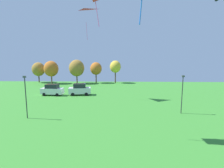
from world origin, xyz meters
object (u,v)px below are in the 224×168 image
at_px(light_post_0, 182,92).
at_px(treeline_tree_2, 77,68).
at_px(light_post_1, 26,94).
at_px(treeline_tree_4, 115,67).
at_px(treeline_tree_0, 38,69).
at_px(kite_flying_8, 84,15).
at_px(parked_car_second_from_left, 80,89).
at_px(treeline_tree_1, 51,69).
at_px(parked_car_leftmost, 52,90).
at_px(treeline_tree_3, 96,69).

distance_m(light_post_0, treeline_tree_2, 35.24).
relative_size(light_post_1, treeline_tree_4, 0.80).
height_order(treeline_tree_0, treeline_tree_4, treeline_tree_4).
distance_m(kite_flying_8, treeline_tree_0, 30.84).
height_order(kite_flying_8, treeline_tree_0, kite_flying_8).
relative_size(parked_car_second_from_left, treeline_tree_1, 0.68).
height_order(parked_car_leftmost, treeline_tree_2, treeline_tree_2).
relative_size(kite_flying_8, treeline_tree_0, 0.69).
height_order(kite_flying_8, light_post_0, kite_flying_8).
bearing_deg(parked_car_leftmost, treeline_tree_1, 115.56).
bearing_deg(light_post_1, treeline_tree_2, 91.19).
relative_size(light_post_0, treeline_tree_1, 0.79).
relative_size(treeline_tree_2, treeline_tree_3, 1.12).
height_order(parked_car_second_from_left, treeline_tree_2, treeline_tree_2).
xyz_separation_m(parked_car_leftmost, light_post_1, (1.84, -13.73, 1.98)).
bearing_deg(treeline_tree_4, parked_car_leftmost, -124.54).
height_order(parked_car_leftmost, light_post_1, light_post_1).
bearing_deg(light_post_0, parked_car_second_from_left, 145.10).
distance_m(treeline_tree_0, treeline_tree_1, 5.31).
distance_m(kite_flying_8, treeline_tree_1, 26.40).
relative_size(light_post_1, treeline_tree_2, 0.77).
height_order(light_post_0, treeline_tree_1, treeline_tree_1).
height_order(parked_car_second_from_left, treeline_tree_3, treeline_tree_3).
height_order(parked_car_leftmost, treeline_tree_3, treeline_tree_3).
distance_m(treeline_tree_1, treeline_tree_3, 13.32).
bearing_deg(treeline_tree_2, treeline_tree_4, 7.27).
distance_m(treeline_tree_0, treeline_tree_4, 23.98).
height_order(light_post_0, treeline_tree_2, treeline_tree_2).
xyz_separation_m(treeline_tree_1, treeline_tree_3, (13.21, 1.65, -0.03)).
bearing_deg(treeline_tree_1, light_post_0, -44.10).
height_order(kite_flying_8, light_post_1, kite_flying_8).
xyz_separation_m(treeline_tree_0, treeline_tree_3, (18.06, -0.51, 0.27)).
xyz_separation_m(light_post_1, treeline_tree_2, (-0.64, 30.80, 1.48)).
bearing_deg(treeline_tree_1, treeline_tree_3, 7.14).
distance_m(treeline_tree_3, treeline_tree_4, 5.94).
xyz_separation_m(kite_flying_8, light_post_0, (14.75, -7.91, -11.93)).
relative_size(treeline_tree_1, treeline_tree_2, 0.95).
distance_m(parked_car_second_from_left, light_post_1, 14.83).
distance_m(parked_car_leftmost, parked_car_second_from_left, 5.60).
xyz_separation_m(treeline_tree_2, treeline_tree_3, (5.66, 1.17, -0.22)).
bearing_deg(treeline_tree_3, treeline_tree_0, 178.39).
bearing_deg(light_post_0, parked_car_leftmost, 153.39).
bearing_deg(kite_flying_8, treeline_tree_4, 76.44).
xyz_separation_m(light_post_1, treeline_tree_1, (-8.20, 30.31, 1.30)).
relative_size(parked_car_second_from_left, treeline_tree_3, 0.73).
bearing_deg(treeline_tree_1, treeline_tree_4, 5.85).
bearing_deg(treeline_tree_0, light_post_0, -41.78).
bearing_deg(light_post_0, treeline_tree_4, 107.74).
distance_m(light_post_1, treeline_tree_0, 35.01).
distance_m(treeline_tree_1, treeline_tree_4, 19.23).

